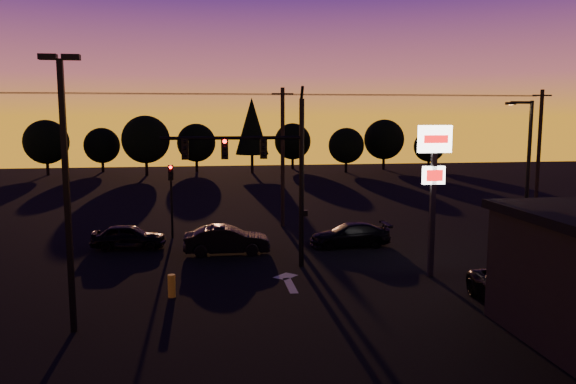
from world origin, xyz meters
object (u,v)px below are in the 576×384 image
Objects in this scene: traffic_signal_mast at (268,165)px; parking_lot_light at (66,176)px; car_mid at (227,240)px; car_right at (350,235)px; secondary_signal at (171,190)px; pylon_sign at (434,168)px; bollard at (172,286)px; suv_parked at (517,292)px; car_left at (129,237)px; streetlight at (527,169)px.

traffic_signal_mast is 0.94× the size of parking_lot_light.
car_right is (6.85, 0.72, -0.09)m from car_mid.
secondary_signal is 15.75m from pylon_sign.
bollard is 12.02m from car_right.
suv_parked is (3.49, -11.06, 0.04)m from car_right.
streetlight is at bearing -94.14° from car_left.
secondary_signal is 0.54× the size of streetlight.
secondary_signal is at bearing -36.05° from car_left.
secondary_signal is 11.56m from bollard.
pylon_sign is 1.52× the size of car_right.
car_right is at bearing -82.69° from car_mid.
parking_lot_light is (-2.50, -14.49, 2.41)m from secondary_signal.
car_mid is (5.55, 10.05, -4.53)m from parking_lot_light.
car_right is at bearing 40.96° from parking_lot_light.
streetlight is at bearing 16.13° from bollard.
streetlight reaches higher than pylon_sign.
streetlight is 21.71m from car_left.
streetlight reaches higher than secondary_signal.
bollard is at bearing -87.12° from secondary_signal.
car_left is (-2.19, -2.50, -2.19)m from secondary_signal.
pylon_sign reaches higher than car_right.
car_mid is (-8.95, 5.55, -4.18)m from pylon_sign.
streetlight is 8.67× the size of bollard.
car_left is at bearing 152.18° from pylon_sign.
pylon_sign is (12.00, -9.99, 2.05)m from secondary_signal.
traffic_signal_mast is 7.30m from bollard.
bollard is 0.21× the size of car_right.
bollard is at bearing 170.38° from suv_parked.
traffic_signal_mast reaches higher than suv_parked.
traffic_signal_mast is at bearing -147.49° from car_mid.
suv_parked is at bearing -40.65° from traffic_signal_mast.
traffic_signal_mast reaches higher than secondary_signal.
streetlight reaches higher than car_right.
parking_lot_light is at bearing -136.63° from traffic_signal_mast.
traffic_signal_mast is at bearing 144.96° from suv_parked.
streetlight is at bearing 21.65° from parking_lot_light.
streetlight reaches higher than car_mid.
parking_lot_light is at bearing 152.39° from car_mid.
pylon_sign is 11.33m from car_mid.
traffic_signal_mast is at bearing -173.86° from streetlight.
secondary_signal is at bearing 137.79° from suv_parked.
pylon_sign is 6.54m from suv_parked.
secondary_signal is at bearing 162.44° from streetlight.
car_left is 0.88× the size of car_right.
traffic_signal_mast reaches higher than car_left.
traffic_signal_mast is at bearing -119.90° from car_left.
secondary_signal is at bearing 92.88° from bollard.
parking_lot_light is 17.06m from car_right.
pylon_sign is at bearing 17.23° from parking_lot_light.
traffic_signal_mast is 1.26× the size of pylon_sign.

